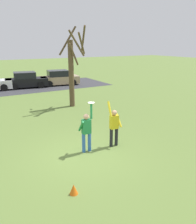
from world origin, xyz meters
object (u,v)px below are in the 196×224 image
(person_catcher, at_px, (86,130))
(bare_tree_tall, at_px, (72,68))
(person_defender, at_px, (114,125))
(parked_car_tan, at_px, (59,78))
(parked_car_black, at_px, (26,80))
(field_cone_orange, at_px, (74,189))
(frisbee_disc, at_px, (91,103))

(person_catcher, xyz_separation_m, bare_tree_tall, (2.51, 6.90, 1.75))
(person_defender, distance_m, parked_car_tan, 16.16)
(person_catcher, relative_size, parked_car_black, 0.48)
(bare_tree_tall, bearing_deg, person_defender, -99.91)
(person_defender, xyz_separation_m, parked_car_tan, (3.48, 15.78, -0.25))
(person_catcher, bearing_deg, field_cone_orange, -120.60)
(parked_car_black, bearing_deg, parked_car_tan, 4.45)
(frisbee_disc, relative_size, bare_tree_tall, 0.05)
(person_catcher, relative_size, field_cone_orange, 6.50)
(frisbee_disc, height_order, field_cone_orange, frisbee_disc)
(parked_car_tan, xyz_separation_m, field_cone_orange, (-6.41, -17.96, -0.57))
(parked_car_tan, bearing_deg, parked_car_black, -175.55)
(frisbee_disc, bearing_deg, parked_car_black, 86.10)
(frisbee_disc, xyz_separation_m, field_cone_orange, (-1.86, -2.28, -1.93))
(parked_car_black, relative_size, parked_car_tan, 1.00)
(field_cone_orange, bearing_deg, parked_car_tan, 70.37)
(parked_car_black, bearing_deg, field_cone_orange, -91.15)
(field_cone_orange, bearing_deg, parked_car_black, 80.81)
(frisbee_disc, bearing_deg, person_defender, -4.83)
(frisbee_disc, distance_m, parked_car_tan, 16.39)
(parked_car_black, xyz_separation_m, bare_tree_tall, (1.21, -8.99, 2.01))
(frisbee_disc, height_order, bare_tree_tall, bare_tree_tall)
(parked_car_black, height_order, bare_tree_tall, bare_tree_tall)
(person_defender, distance_m, parked_car_black, 16.00)
(parked_car_black, height_order, field_cone_orange, parked_car_black)
(person_defender, bearing_deg, parked_car_tan, -97.62)
(field_cone_orange, bearing_deg, bare_tree_tall, 65.72)
(person_catcher, bearing_deg, parked_car_tan, 77.89)
(bare_tree_tall, xyz_separation_m, field_cone_orange, (-4.15, -9.19, -2.57))
(frisbee_disc, xyz_separation_m, bare_tree_tall, (2.29, 6.92, 0.64))
(person_catcher, height_order, bare_tree_tall, bare_tree_tall)
(parked_car_black, bearing_deg, frisbee_disc, -85.86)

